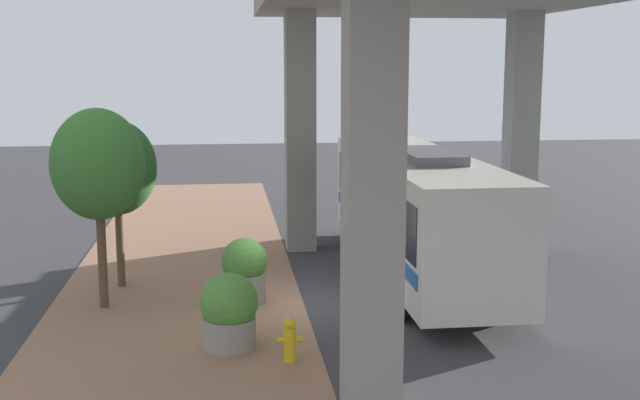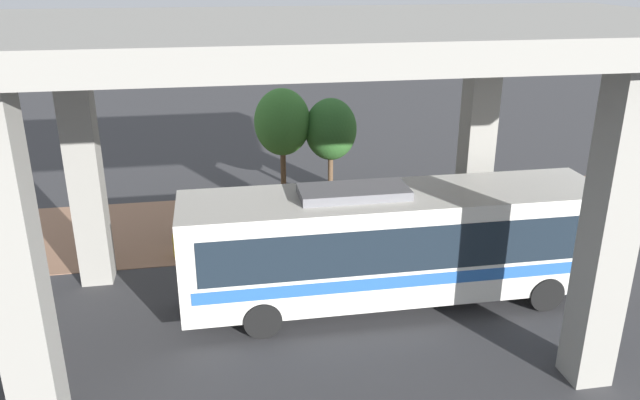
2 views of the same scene
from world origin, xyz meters
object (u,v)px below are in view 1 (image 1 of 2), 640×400
(planter_front, at_px, (229,311))
(bus, at_px, (416,206))
(street_tree_near, at_px, (98,165))
(fire_hydrant, at_px, (290,340))
(street_tree_far, at_px, (117,168))
(planter_middle, at_px, (245,270))

(planter_front, bearing_deg, bus, 45.62)
(street_tree_near, bearing_deg, fire_hydrant, -44.83)
(planter_front, bearing_deg, street_tree_near, 133.42)
(fire_hydrant, relative_size, street_tree_far, 0.21)
(bus, relative_size, street_tree_far, 2.71)
(fire_hydrant, height_order, street_tree_far, street_tree_far)
(planter_front, bearing_deg, street_tree_far, 119.02)
(street_tree_near, bearing_deg, street_tree_far, 84.46)
(fire_hydrant, bearing_deg, planter_middle, 100.40)
(bus, bearing_deg, street_tree_near, -165.16)
(fire_hydrant, bearing_deg, street_tree_near, 135.17)
(bus, xyz_separation_m, planter_middle, (-4.70, -2.10, -1.11))
(fire_hydrant, xyz_separation_m, street_tree_far, (-3.88, 5.89, 2.64))
(planter_middle, bearing_deg, planter_front, -97.22)
(bus, relative_size, street_tree_near, 2.48)
(street_tree_near, bearing_deg, planter_middle, 0.47)
(bus, height_order, fire_hydrant, bus)
(fire_hydrant, xyz_separation_m, planter_front, (-1.14, 0.95, 0.32))
(bus, xyz_separation_m, fire_hydrant, (-3.96, -6.16, -1.47))
(street_tree_far, bearing_deg, planter_front, -60.98)
(bus, bearing_deg, planter_front, -134.38)
(fire_hydrant, distance_m, planter_front, 1.52)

